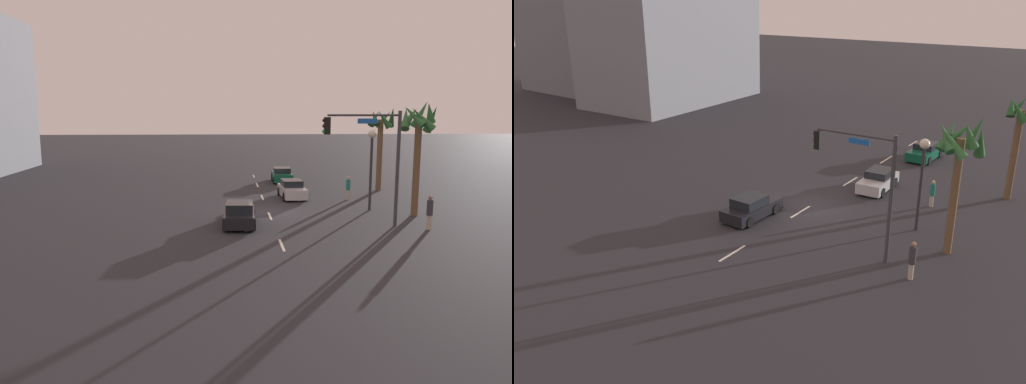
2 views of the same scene
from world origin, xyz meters
The scene contains 17 objects.
ground_plane centered at (0.00, 0.00, 0.00)m, with size 220.00×220.00×0.00m, color #28282D.
lane_stripe_0 centered at (-18.00, 0.00, 0.01)m, with size 1.97×0.14×0.01m, color silver.
lane_stripe_1 centered at (-12.00, 0.00, 0.01)m, with size 2.42×0.14×0.01m, color silver.
lane_stripe_2 centered at (-5.61, 0.00, 0.01)m, with size 2.20×0.14×0.01m, color silver.
lane_stripe_3 centered at (1.20, 0.00, 0.01)m, with size 2.22×0.14×0.01m, color silver.
lane_stripe_4 centered at (7.97, 0.00, 0.01)m, with size 2.18×0.14×0.01m, color silver.
car_0 centered at (-5.27, 2.25, 0.64)m, with size 4.01×1.95×1.37m.
car_1 centered at (-13.99, 2.45, 0.62)m, with size 3.96×1.97×1.32m.
car_2 centered at (3.58, -1.98, 0.64)m, with size 4.11×1.96×1.40m.
traffic_signal centered at (4.34, 5.55, 4.42)m, with size 0.32×4.48×6.59m.
streetlamp centered at (-0.31, 6.83, 3.83)m, with size 0.56×0.56×5.38m.
pedestrian_0 centered at (-4.27, 6.34, 0.94)m, with size 0.43×0.43×1.76m.
pedestrian_1 centered at (5.21, 8.60, 1.04)m, with size 0.48×0.48×1.94m.
palm_tree_0 centered at (-8.53, 10.07, 4.97)m, with size 2.40×2.29×6.98m.
palm_tree_1 centered at (1.53, 9.18, 5.47)m, with size 2.69×2.60×7.31m.
building_1 centered at (-20.23, -31.44, 8.24)m, with size 19.81×11.97×16.48m, color gray.
building_2 centered at (-22.51, -45.49, 10.06)m, with size 17.29×17.20×20.11m, color slate.
Camera 2 is at (27.46, 15.87, 12.92)m, focal length 37.71 mm.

